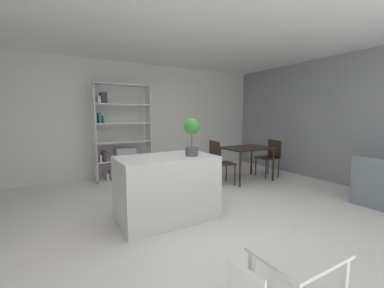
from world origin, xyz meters
name	(u,v)px	position (x,y,z in m)	size (l,w,h in m)	color
ground_plane	(198,218)	(0.00, 0.00, 0.00)	(9.87, 9.87, 0.00)	silver
ceiling_slab	(198,16)	(0.00, 0.00, 2.74)	(7.17, 6.25, 0.06)	white
back_partition	(132,120)	(0.00, 3.09, 1.35)	(7.17, 0.06, 2.71)	white
right_partition_gray	(343,120)	(3.55, 0.00, 1.35)	(0.06, 6.25, 2.71)	gray
kitchen_island	(167,188)	(-0.39, 0.20, 0.45)	(1.32, 0.79, 0.89)	silver
potted_plant_on_island	(192,134)	(-0.06, 0.07, 1.21)	(0.22, 0.22, 0.52)	#4C4C51
open_bookshelf	(120,138)	(-0.40, 2.74, 0.95)	(1.24, 0.37, 2.14)	white
child_table	(298,261)	(-0.24, -1.80, 0.40)	(0.61, 0.47, 0.48)	silver
dining_table	(247,151)	(2.00, 1.20, 0.67)	(1.07, 0.80, 0.75)	black
dining_chair_window_side	(271,155)	(2.75, 1.19, 0.53)	(0.48, 0.49, 0.87)	black
dining_chair_island_side	(219,159)	(1.25, 1.21, 0.55)	(0.49, 0.47, 0.93)	black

